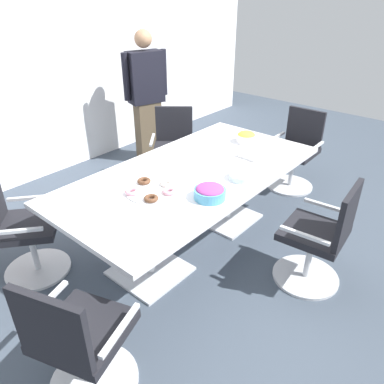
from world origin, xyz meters
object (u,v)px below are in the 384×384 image
at_px(donut_platter, 152,190).
at_px(napkin_pile, 253,154).
at_px(office_chair_1, 80,345).
at_px(office_chair_4, 174,152).
at_px(snack_bowl_chips_yellow, 246,137).
at_px(conference_table, 192,185).
at_px(snack_bowl_candy_mix, 210,192).
at_px(plate_stack, 242,176).
at_px(office_chair_2, 319,241).
at_px(office_chair_3, 296,154).
at_px(person_standing_1, 147,97).
at_px(office_chair_0, 22,232).

xyz_separation_m(donut_platter, napkin_pile, (1.08, -0.23, 0.01)).
distance_m(office_chair_1, office_chair_4, 2.74).
bearing_deg(snack_bowl_chips_yellow, donut_platter, -179.03).
distance_m(conference_table, napkin_pile, 0.66).
bearing_deg(office_chair_4, office_chair_1, 82.06).
relative_size(snack_bowl_candy_mix, napkin_pile, 1.21).
height_order(snack_bowl_chips_yellow, donut_platter, snack_bowl_chips_yellow).
bearing_deg(plate_stack, napkin_pile, 21.70).
xyz_separation_m(conference_table, napkin_pile, (0.61, -0.23, 0.15)).
bearing_deg(conference_table, office_chair_2, -76.96).
distance_m(office_chair_2, snack_bowl_chips_yellow, 1.34).
distance_m(office_chair_3, office_chair_4, 1.44).
distance_m(donut_platter, napkin_pile, 1.10).
relative_size(office_chair_2, napkin_pile, 4.59).
bearing_deg(office_chair_2, plate_stack, 91.89).
bearing_deg(donut_platter, plate_stack, -32.26).
height_order(conference_table, donut_platter, donut_platter).
bearing_deg(napkin_pile, snack_bowl_chips_yellow, 43.30).
relative_size(office_chair_1, snack_bowl_chips_yellow, 4.59).
distance_m(person_standing_1, plate_stack, 2.33).
xyz_separation_m(conference_table, office_chair_0, (-1.20, 0.78, -0.22)).
bearing_deg(office_chair_0, office_chair_4, 134.66).
height_order(office_chair_2, donut_platter, office_chair_2).
distance_m(office_chair_1, snack_bowl_chips_yellow, 2.49).
relative_size(person_standing_1, plate_stack, 7.50).
relative_size(conference_table, donut_platter, 6.09).
xyz_separation_m(office_chair_0, snack_bowl_chips_yellow, (2.07, -0.76, 0.40)).
distance_m(office_chair_4, napkin_pile, 1.26).
xyz_separation_m(office_chair_0, office_chair_3, (2.88, -0.95, 0.00)).
distance_m(office_chair_2, napkin_pile, 1.00).
distance_m(office_chair_3, donut_platter, 2.19).
distance_m(person_standing_1, snack_bowl_candy_mix, 2.52).
bearing_deg(office_chair_3, office_chair_2, 121.51).
bearing_deg(snack_bowl_chips_yellow, office_chair_4, 94.49).
height_order(office_chair_3, snack_bowl_candy_mix, office_chair_3).
relative_size(conference_table, snack_bowl_candy_mix, 10.00).
height_order(person_standing_1, napkin_pile, person_standing_1).
relative_size(office_chair_2, office_chair_4, 1.00).
relative_size(office_chair_2, snack_bowl_candy_mix, 3.79).
relative_size(person_standing_1, snack_bowl_chips_yellow, 8.50).
bearing_deg(donut_platter, office_chair_1, -155.02).
bearing_deg(office_chair_3, office_chair_4, 36.50).
distance_m(office_chair_4, donut_platter, 1.64).
xyz_separation_m(office_chair_3, napkin_pile, (-1.08, -0.06, 0.37)).
distance_m(office_chair_2, donut_platter, 1.36).
height_order(office_chair_3, snack_bowl_chips_yellow, office_chair_3).
bearing_deg(office_chair_1, donut_platter, 96.09).
relative_size(conference_table, office_chair_3, 2.64).
bearing_deg(office_chair_4, office_chair_0, 55.32).
height_order(office_chair_1, snack_bowl_candy_mix, office_chair_1).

